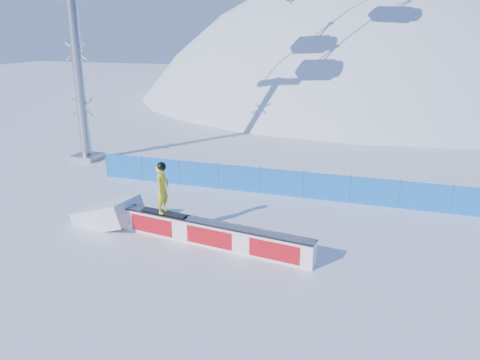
% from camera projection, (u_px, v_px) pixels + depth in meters
% --- Properties ---
extents(ground, '(160.00, 160.00, 0.00)m').
position_uv_depth(ground, '(306.00, 243.00, 16.31)').
color(ground, white).
rests_on(ground, ground).
extents(snow_hill, '(64.00, 64.00, 64.00)m').
position_uv_depth(snow_hill, '(361.00, 236.00, 59.77)').
color(snow_hill, silver).
rests_on(snow_hill, ground).
extents(safety_fence, '(22.05, 0.05, 1.30)m').
position_uv_depth(safety_fence, '(326.00, 187.00, 20.19)').
color(safety_fence, blue).
rests_on(safety_fence, ground).
extents(rail_box, '(7.26, 1.45, 0.87)m').
position_uv_depth(rail_box, '(212.00, 234.00, 15.94)').
color(rail_box, white).
rests_on(rail_box, ground).
extents(snow_ramp, '(2.65, 1.85, 1.54)m').
position_uv_depth(snow_ramp, '(109.00, 223.00, 17.96)').
color(snow_ramp, white).
rests_on(snow_ramp, ground).
extents(snowboarder, '(1.83, 0.65, 1.88)m').
position_uv_depth(snowboarder, '(163.00, 188.00, 16.34)').
color(snowboarder, black).
rests_on(snowboarder, rail_box).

